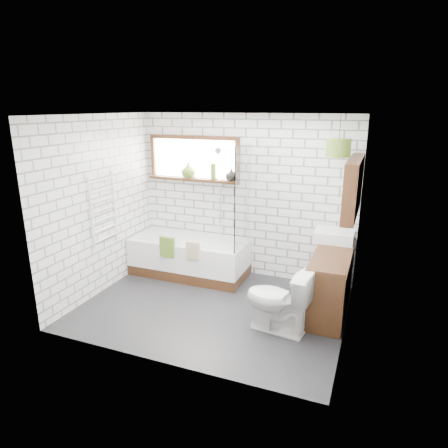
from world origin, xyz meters
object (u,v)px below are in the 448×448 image
at_px(vanity, 332,281).
at_px(pendant, 338,148).
at_px(bathtub, 190,257).
at_px(basin, 334,236).
at_px(toilet, 278,300).

relative_size(vanity, pendant, 4.70).
relative_size(bathtub, vanity, 1.29).
bearing_deg(bathtub, pendant, -3.60).
bearing_deg(bathtub, basin, 2.24).
xyz_separation_m(basin, pendant, (-0.02, -0.22, 1.21)).
xyz_separation_m(vanity, basin, (-0.06, 0.46, 0.48)).
height_order(bathtub, toilet, toilet).
distance_m(bathtub, pendant, 2.83).
relative_size(toilet, pendant, 2.66).
distance_m(vanity, toilet, 0.93).
xyz_separation_m(basin, toilet, (-0.47, -1.22, -0.48)).
xyz_separation_m(bathtub, toilet, (1.72, -1.13, 0.11)).
bearing_deg(vanity, basin, 97.49).
bearing_deg(pendant, bathtub, 176.40).
relative_size(vanity, basin, 2.72).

